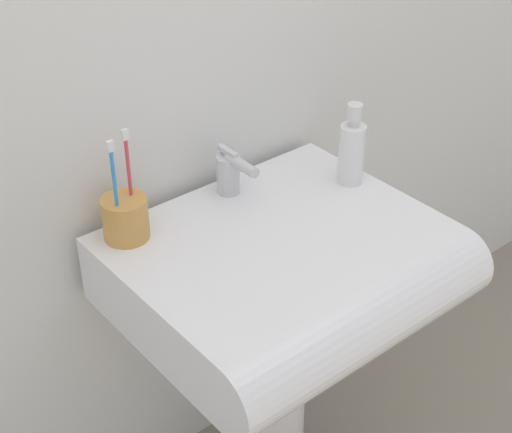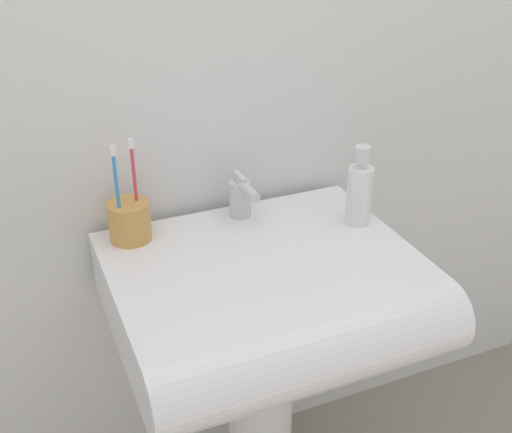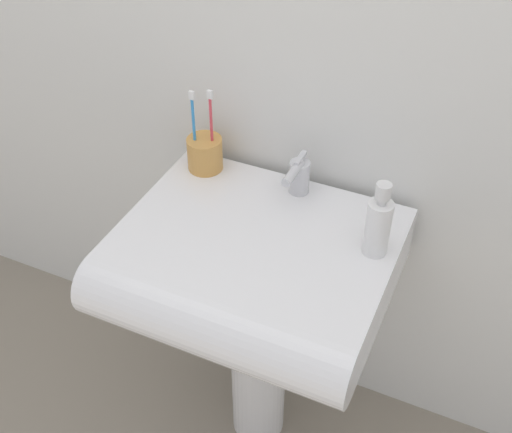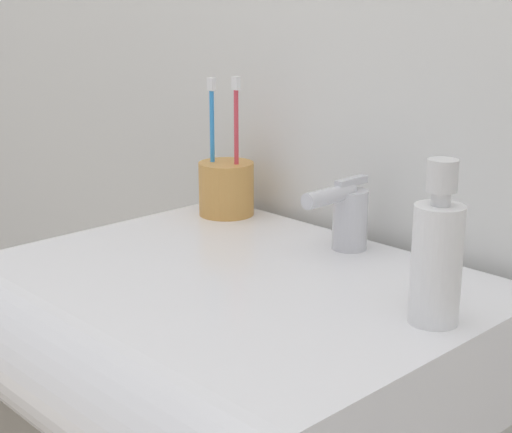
% 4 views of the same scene
% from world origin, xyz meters
% --- Properties ---
extents(sink_pedestal, '(0.15, 0.15, 0.60)m').
position_xyz_m(sink_pedestal, '(0.00, 0.00, 0.30)').
color(sink_pedestal, white).
rests_on(sink_pedestal, ground).
extents(sink_basin, '(0.60, 0.52, 0.14)m').
position_xyz_m(sink_basin, '(0.00, -0.05, 0.67)').
color(sink_basin, white).
rests_on(sink_basin, sink_pedestal).
extents(faucet, '(0.05, 0.12, 0.10)m').
position_xyz_m(faucet, '(0.03, 0.17, 0.79)').
color(faucet, silver).
rests_on(faucet, sink_basin).
extents(toothbrush_cup, '(0.09, 0.09, 0.22)m').
position_xyz_m(toothbrush_cup, '(-0.22, 0.17, 0.79)').
color(toothbrush_cup, '#D19347').
rests_on(toothbrush_cup, sink_basin).
extents(soap_bottle, '(0.05, 0.05, 0.18)m').
position_xyz_m(soap_bottle, '(0.25, 0.05, 0.82)').
color(soap_bottle, white).
rests_on(soap_bottle, sink_basin).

